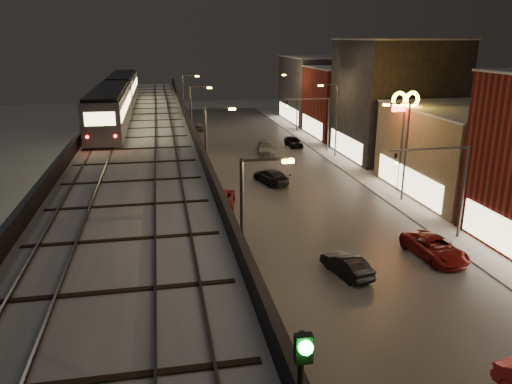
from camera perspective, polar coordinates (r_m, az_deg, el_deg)
road_surface at (r=47.70m, az=3.86°, el=-0.19°), size 17.00×120.00×0.06m
sidewalk_right at (r=51.08m, az=14.77°, el=0.50°), size 4.00×120.00×0.14m
under_viaduct_pavement at (r=46.26m, az=-12.55°, el=-1.13°), size 11.00×120.00×0.06m
elevated_viaduct at (r=41.76m, az=-13.12°, el=4.81°), size 9.00×100.00×6.30m
viaduct_trackbed at (r=41.73m, az=-13.20°, el=5.88°), size 8.40×100.00×0.32m
viaduct_parapet_streetside at (r=41.72m, az=-7.22°, el=6.84°), size 0.30×100.00×1.10m
viaduct_parapet_far at (r=42.08m, az=-19.18°, el=6.11°), size 0.30×100.00×1.10m
building_c at (r=50.81m, az=23.21°, el=4.25°), size 12.20×15.20×8.16m
building_d at (r=64.00m, az=15.59°, el=10.16°), size 12.20×13.20×14.16m
building_e at (r=76.94m, az=10.86°, el=10.07°), size 12.20×12.20×10.16m
building_f at (r=89.97m, az=7.57°, el=11.55°), size 12.20×16.20×11.16m
streetlight_left_1 at (r=24.07m, az=-0.95°, el=-4.86°), size 2.57×0.28×9.00m
streetlight_left_2 at (r=41.16m, az=-5.34°, el=4.46°), size 2.57×0.28×9.00m
streetlight_right_2 at (r=46.05m, az=16.50°, el=5.20°), size 2.56×0.28×9.00m
streetlight_left_3 at (r=58.80m, az=-7.14°, el=8.26°), size 2.57×0.28×9.00m
streetlight_right_3 at (r=62.32m, az=8.97°, el=8.69°), size 2.56×0.28×9.00m
streetlight_left_4 at (r=76.60m, az=-8.12°, el=10.30°), size 2.57×0.28×9.00m
streetlight_right_4 at (r=79.34m, az=4.55°, el=10.65°), size 2.56×0.28×9.00m
traffic_light_rig_a at (r=38.20m, az=21.28°, el=1.19°), size 6.10×0.34×7.00m
traffic_light_rig_b at (r=64.94m, az=7.30°, el=8.44°), size 6.10×0.34×7.00m
subway_train at (r=55.24m, az=-15.54°, el=10.45°), size 2.90×35.55×3.47m
rail_signal at (r=9.24m, az=5.29°, el=-20.25°), size 0.34×0.42×2.91m
car_near_white at (r=31.96m, az=10.31°, el=-8.28°), size 2.41×4.28×1.34m
car_mid_silver at (r=43.89m, az=-4.16°, el=-0.76°), size 3.49×5.83×1.52m
car_mid_dark at (r=50.80m, az=1.72°, el=1.76°), size 3.34×5.38×1.45m
car_far_white at (r=81.46m, az=-6.55°, el=7.55°), size 2.51×4.47×1.44m
car_onc_dark at (r=35.78m, az=19.73°, el=-6.09°), size 3.04×5.55×1.47m
car_onc_white at (r=63.84m, az=1.13°, el=5.01°), size 2.82×5.49×1.52m
car_onc_red at (r=68.18m, az=4.31°, el=5.72°), size 1.97×4.30×1.43m
sign_mcdonalds at (r=48.62m, az=16.63°, el=8.81°), size 2.86×0.57×9.61m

